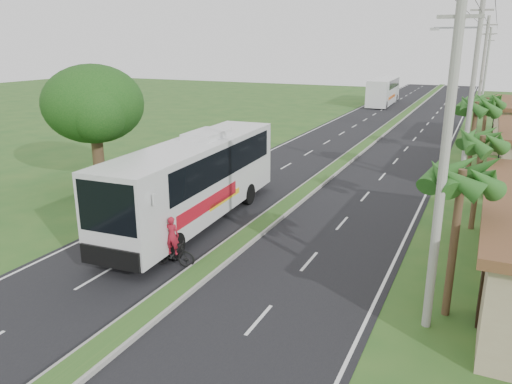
% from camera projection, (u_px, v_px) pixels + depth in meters
% --- Properties ---
extents(ground, '(180.00, 180.00, 0.00)m').
position_uv_depth(ground, '(170.00, 298.00, 17.75)').
color(ground, '#27541E').
rests_on(ground, ground).
extents(road_asphalt, '(14.00, 160.00, 0.02)m').
position_uv_depth(road_asphalt, '(332.00, 171.00, 35.10)').
color(road_asphalt, black).
rests_on(road_asphalt, ground).
extents(median_strip, '(1.20, 160.00, 0.18)m').
position_uv_depth(median_strip, '(332.00, 170.00, 35.08)').
color(median_strip, gray).
rests_on(median_strip, ground).
extents(lane_edge_left, '(0.12, 160.00, 0.01)m').
position_uv_depth(lane_edge_left, '(247.00, 162.00, 37.82)').
color(lane_edge_left, silver).
rests_on(lane_edge_left, ground).
extents(lane_edge_right, '(0.12, 160.00, 0.01)m').
position_uv_depth(lane_edge_right, '(432.00, 182.00, 32.40)').
color(lane_edge_right, silver).
rests_on(lane_edge_right, ground).
extents(palm_verge_a, '(2.40, 2.40, 5.45)m').
position_uv_depth(palm_verge_a, '(462.00, 178.00, 15.35)').
color(palm_verge_a, '#473321').
rests_on(palm_verge_a, ground).
extents(palm_verge_b, '(2.40, 2.40, 5.05)m').
position_uv_depth(palm_verge_b, '(482.00, 141.00, 23.11)').
color(palm_verge_b, '#473321').
rests_on(palm_verge_b, ground).
extents(palm_verge_c, '(2.40, 2.40, 5.85)m').
position_uv_depth(palm_verge_c, '(476.00, 106.00, 29.20)').
color(palm_verge_c, '#473321').
rests_on(palm_verge_c, ground).
extents(palm_verge_d, '(2.40, 2.40, 5.25)m').
position_uv_depth(palm_verge_d, '(487.00, 101.00, 36.97)').
color(palm_verge_d, '#473321').
rests_on(palm_verge_d, ground).
extents(shade_tree, '(6.30, 6.00, 7.54)m').
position_uv_depth(shade_tree, '(92.00, 107.00, 29.89)').
color(shade_tree, '#473321').
rests_on(shade_tree, ground).
extents(utility_pole_a, '(1.60, 0.28, 11.00)m').
position_uv_depth(utility_pole_a, '(445.00, 153.00, 14.41)').
color(utility_pole_a, gray).
rests_on(utility_pole_a, ground).
extents(utility_pole_b, '(3.20, 0.28, 12.00)m').
position_uv_depth(utility_pole_b, '(472.00, 88.00, 28.14)').
color(utility_pole_b, gray).
rests_on(utility_pole_b, ground).
extents(utility_pole_c, '(1.60, 0.28, 11.00)m').
position_uv_depth(utility_pole_c, '(481.00, 77.00, 45.65)').
color(utility_pole_c, gray).
rests_on(utility_pole_c, ground).
extents(utility_pole_d, '(1.60, 0.28, 10.50)m').
position_uv_depth(utility_pole_d, '(486.00, 69.00, 63.08)').
color(utility_pole_d, gray).
rests_on(utility_pole_d, ground).
extents(coach_bus_main, '(3.61, 13.81, 4.42)m').
position_uv_depth(coach_bus_main, '(196.00, 175.00, 24.60)').
color(coach_bus_main, silver).
rests_on(coach_bus_main, ground).
extents(coach_bus_far, '(3.24, 12.86, 3.72)m').
position_uv_depth(coach_bus_far, '(384.00, 90.00, 72.02)').
color(coach_bus_far, white).
rests_on(coach_bus_far, ground).
extents(motorcyclist, '(1.91, 0.87, 2.14)m').
position_uv_depth(motorcyclist, '(173.00, 249.00, 20.04)').
color(motorcyclist, black).
rests_on(motorcyclist, ground).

